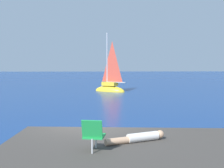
% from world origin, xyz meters
% --- Properties ---
extents(ground_plane, '(160.00, 160.00, 0.00)m').
position_xyz_m(ground_plane, '(0.00, 0.00, 0.00)').
color(ground_plane, navy).
extents(shore_ledge, '(7.66, 5.17, 0.86)m').
position_xyz_m(shore_ledge, '(1.43, -3.15, 0.43)').
color(shore_ledge, '#423D38').
rests_on(shore_ledge, ground).
extents(boulder_seaward, '(1.10, 1.17, 0.70)m').
position_xyz_m(boulder_seaward, '(4.63, -0.35, 0.00)').
color(boulder_seaward, '#47423D').
rests_on(boulder_seaward, ground).
extents(boulder_inland, '(1.05, 0.95, 0.59)m').
position_xyz_m(boulder_inland, '(1.61, -0.28, 0.00)').
color(boulder_inland, '#3C4032').
rests_on(boulder_inland, ground).
extents(sailboat_near, '(3.44, 2.85, 6.43)m').
position_xyz_m(sailboat_near, '(1.26, 19.70, 0.35)').
color(sailboat_near, yellow).
rests_on(sailboat_near, ground).
extents(person_sunbather, '(1.67, 0.83, 0.25)m').
position_xyz_m(person_sunbather, '(1.38, -2.61, 0.97)').
color(person_sunbather, white).
rests_on(person_sunbather, shore_ledge).
extents(beach_chair, '(0.58, 0.67, 0.80)m').
position_xyz_m(beach_chair, '(0.19, -3.47, 1.30)').
color(beach_chair, green).
rests_on(beach_chair, shore_ledge).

